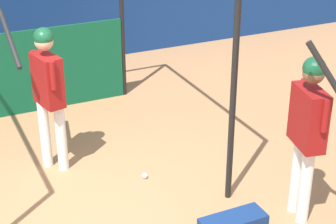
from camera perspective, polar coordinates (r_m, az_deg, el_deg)
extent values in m
cube|color=navy|center=(10.48, -16.73, 7.72)|extent=(24.00, 0.12, 1.48)
cylinder|color=black|center=(6.05, 6.69, 2.46)|extent=(0.07, 0.07, 2.77)
cylinder|color=black|center=(8.90, -4.73, 10.05)|extent=(0.07, 0.07, 2.77)
cube|color=#0F5133|center=(8.72, -13.92, 3.95)|extent=(2.98, 0.03, 1.30)
cylinder|color=white|center=(7.12, -10.79, -2.58)|extent=(0.16, 0.16, 0.88)
cylinder|color=white|center=(7.24, -12.38, -2.25)|extent=(0.16, 0.16, 0.88)
cube|color=maroon|center=(6.86, -12.14, 3.18)|extent=(0.31, 0.49, 0.63)
sphere|color=tan|center=(6.70, -12.51, 7.01)|extent=(0.22, 0.22, 0.22)
sphere|color=#144C2D|center=(6.69, -12.55, 7.42)|extent=(0.23, 0.23, 0.23)
cylinder|color=maroon|center=(6.60, -11.63, 3.64)|extent=(0.08, 0.08, 0.34)
cylinder|color=maroon|center=(7.00, -13.40, 4.73)|extent=(0.08, 0.08, 0.34)
cylinder|color=black|center=(6.81, -15.80, 7.20)|extent=(0.09, 0.75, 0.55)
sphere|color=black|center=(6.96, -12.72, 5.77)|extent=(0.08, 0.08, 0.08)
cylinder|color=white|center=(6.37, 12.94, -6.33)|extent=(0.16, 0.16, 0.90)
cylinder|color=white|center=(6.20, 13.78, -7.36)|extent=(0.16, 0.16, 0.90)
cube|color=maroon|center=(5.92, 14.09, -0.55)|extent=(0.32, 0.53, 0.63)
sphere|color=brown|center=(5.73, 14.60, 3.85)|extent=(0.22, 0.22, 0.22)
sphere|color=#144C2D|center=(5.71, 14.65, 4.32)|extent=(0.24, 0.24, 0.24)
cylinder|color=maroon|center=(6.09, 13.53, 1.73)|extent=(0.08, 0.08, 0.35)
cylinder|color=maroon|center=(5.67, 15.71, -0.33)|extent=(0.08, 0.08, 0.35)
cylinder|color=black|center=(5.40, 16.33, 3.05)|extent=(0.47, 0.39, 0.75)
sphere|color=black|center=(5.76, 15.81, 0.68)|extent=(0.08, 0.08, 0.08)
sphere|color=white|center=(6.99, -2.39, -6.48)|extent=(0.07, 0.07, 0.07)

